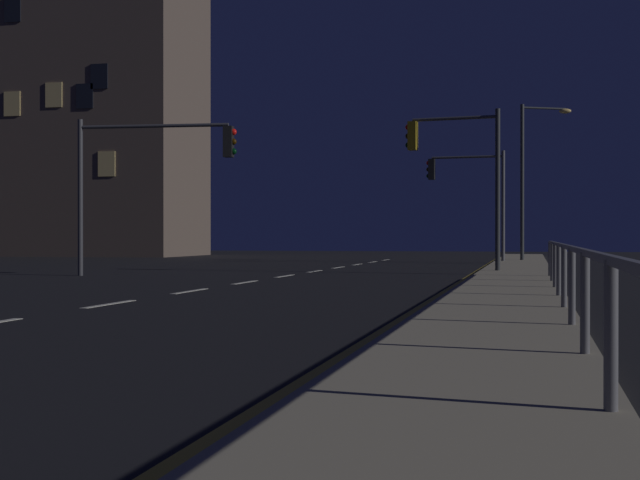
{
  "coord_description": "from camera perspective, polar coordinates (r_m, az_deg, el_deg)",
  "views": [
    {
      "loc": [
        7.5,
        -2.22,
        1.24
      ],
      "look_at": [
        1.65,
        22.79,
        1.14
      ],
      "focal_mm": 51.04,
      "sensor_mm": 36.0,
      "label": 1
    }
  ],
  "objects": [
    {
      "name": "ground_plane",
      "position": [
        21.14,
        -7.66,
        -3.14
      ],
      "size": [
        112.0,
        112.0,
        0.0
      ],
      "primitive_type": "plane",
      "color": "black",
      "rests_on": "ground"
    },
    {
      "name": "lane_markings_center",
      "position": [
        24.44,
        -4.74,
        -2.67
      ],
      "size": [
        0.14,
        50.0,
        0.01
      ],
      "color": "silver",
      "rests_on": "ground"
    },
    {
      "name": "street_lamp_median",
      "position": [
        43.78,
        13.07,
        4.57
      ],
      "size": [
        2.34,
        1.23,
        7.28
      ],
      "color": "#2D3033",
      "rests_on": "sidewalk_right"
    },
    {
      "name": "building_distant",
      "position": [
        62.24,
        -14.79,
        11.69
      ],
      "size": [
        14.93,
        8.09,
        27.24
      ],
      "color": "brown",
      "rests_on": "ground"
    },
    {
      "name": "traffic_light_far_center",
      "position": [
        30.23,
        8.59,
        5.05
      ],
      "size": [
        3.13,
        0.59,
        5.23
      ],
      "color": "#2D3033",
      "rests_on": "sidewalk_right"
    },
    {
      "name": "lane_edge_line",
      "position": [
        24.83,
        8.77,
        -2.62
      ],
      "size": [
        0.14,
        53.0,
        0.01
      ],
      "color": "gold",
      "rests_on": "ground"
    },
    {
      "name": "sidewalk_right",
      "position": [
        19.76,
        11.68,
        -3.17
      ],
      "size": [
        2.28,
        77.0,
        0.14
      ],
      "primitive_type": "cube",
      "color": "gray",
      "rests_on": "ground"
    },
    {
      "name": "traffic_light_far_left",
      "position": [
        41.92,
        9.29,
        3.49
      ],
      "size": [
        3.57,
        0.48,
        4.96
      ],
      "color": "#4C4C51",
      "rests_on": "sidewalk_right"
    },
    {
      "name": "traffic_light_mid_right",
      "position": [
        28.9,
        -10.55,
        4.8
      ],
      "size": [
        5.12,
        0.67,
        4.93
      ],
      "color": "#38383D",
      "rests_on": "ground"
    },
    {
      "name": "barrier_fence",
      "position": [
        13.17,
        15.26,
        -1.36
      ],
      "size": [
        0.09,
        25.95,
        0.98
      ],
      "color": "#59595E",
      "rests_on": "sidewalk_right"
    }
  ]
}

